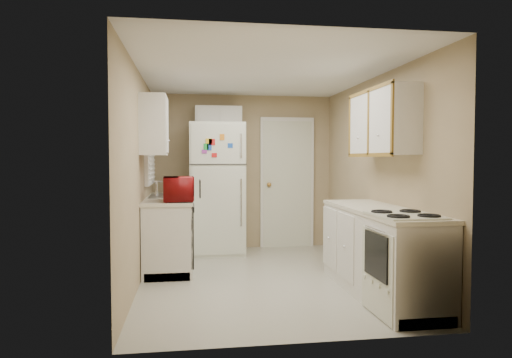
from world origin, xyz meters
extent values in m
plane|color=beige|center=(0.00, 0.00, 0.00)|extent=(3.80, 3.80, 0.00)
plane|color=white|center=(0.00, 0.00, 2.40)|extent=(3.80, 3.80, 0.00)
plane|color=tan|center=(-1.40, 0.00, 1.20)|extent=(3.80, 3.80, 0.00)
plane|color=tan|center=(1.40, 0.00, 1.20)|extent=(3.80, 3.80, 0.00)
plane|color=tan|center=(0.00, 1.90, 1.20)|extent=(2.80, 2.80, 0.00)
plane|color=tan|center=(0.00, -1.90, 1.20)|extent=(2.80, 2.80, 0.00)
cube|color=silver|center=(-1.10, 0.90, 0.45)|extent=(0.60, 1.80, 0.90)
cube|color=black|center=(-0.81, 0.30, 0.49)|extent=(0.03, 0.58, 0.72)
cube|color=gray|center=(-1.10, 1.05, 0.86)|extent=(0.54, 0.74, 0.16)
imported|color=#9F1113|center=(-0.97, 0.30, 1.05)|extent=(0.53, 0.31, 0.35)
imported|color=beige|center=(-1.15, 1.51, 1.00)|extent=(0.12, 0.12, 0.20)
cube|color=silver|center=(-1.36, 1.05, 1.60)|extent=(0.10, 0.98, 1.08)
cube|color=silver|center=(-1.25, 0.22, 1.80)|extent=(0.30, 0.45, 0.70)
cube|color=silver|center=(-0.44, 1.55, 0.96)|extent=(0.80, 0.78, 1.93)
cube|color=silver|center=(-0.40, 1.75, 2.00)|extent=(0.70, 0.30, 0.40)
cube|color=silver|center=(0.70, 1.86, 1.02)|extent=(0.86, 0.06, 2.08)
cube|color=silver|center=(1.10, -0.80, 0.45)|extent=(0.60, 2.00, 0.90)
cube|color=silver|center=(1.06, -1.43, 0.39)|extent=(0.53, 0.65, 0.78)
cube|color=silver|center=(1.25, -0.50, 1.80)|extent=(0.30, 1.20, 0.70)
camera|label=1|loc=(-0.84, -5.24, 1.41)|focal=32.00mm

